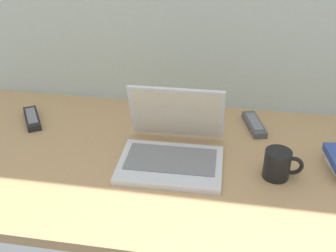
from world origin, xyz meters
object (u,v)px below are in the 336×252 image
(coffee_mug, at_px, (278,164))
(remote_control_far, at_px, (32,118))
(remote_control_near, at_px, (254,124))
(laptop, at_px, (172,146))

(coffee_mug, xyz_separation_m, remote_control_far, (-0.85, 0.19, -0.03))
(remote_control_near, bearing_deg, remote_control_far, -173.54)
(laptop, xyz_separation_m, coffee_mug, (0.31, -0.04, -0.00))
(remote_control_near, height_order, remote_control_far, same)
(laptop, distance_m, coffee_mug, 0.32)
(remote_control_near, bearing_deg, laptop, -137.00)
(coffee_mug, relative_size, remote_control_near, 0.68)
(coffee_mug, distance_m, remote_control_near, 0.29)
(laptop, height_order, coffee_mug, laptop)
(remote_control_near, distance_m, remote_control_far, 0.79)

